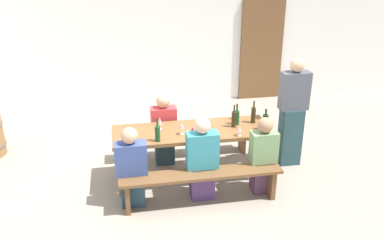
% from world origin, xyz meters
% --- Properties ---
extents(ground_plane, '(24.00, 24.00, 0.00)m').
position_xyz_m(ground_plane, '(0.00, 0.00, 0.00)').
color(ground_plane, gray).
extents(back_wall, '(14.00, 0.20, 3.20)m').
position_xyz_m(back_wall, '(0.00, 3.19, 1.60)').
color(back_wall, white).
rests_on(back_wall, ground).
extents(wooden_door, '(0.90, 0.06, 2.10)m').
position_xyz_m(wooden_door, '(2.04, 3.05, 1.05)').
color(wooden_door, brown).
rests_on(wooden_door, ground).
extents(tasting_table, '(2.20, 0.73, 0.75)m').
position_xyz_m(tasting_table, '(0.00, 0.00, 0.67)').
color(tasting_table, brown).
rests_on(tasting_table, ground).
extents(bench_near, '(2.10, 0.30, 0.45)m').
position_xyz_m(bench_near, '(0.00, -0.67, 0.36)').
color(bench_near, brown).
rests_on(bench_near, ground).
extents(bench_far, '(2.10, 0.30, 0.45)m').
position_xyz_m(bench_far, '(0.00, 0.67, 0.36)').
color(bench_far, brown).
rests_on(bench_far, ground).
extents(wine_bottle_0, '(0.08, 0.08, 0.30)m').
position_xyz_m(wine_bottle_0, '(1.00, -0.17, 0.87)').
color(wine_bottle_0, '#143319').
rests_on(wine_bottle_0, tasting_table).
extents(wine_bottle_1, '(0.07, 0.07, 0.32)m').
position_xyz_m(wine_bottle_1, '(-0.50, -0.26, 0.86)').
color(wine_bottle_1, '#194723').
rests_on(wine_bottle_1, tasting_table).
extents(wine_bottle_2, '(0.08, 0.08, 0.31)m').
position_xyz_m(wine_bottle_2, '(0.66, 0.08, 0.86)').
color(wine_bottle_2, '#194723').
rests_on(wine_bottle_2, tasting_table).
extents(wine_bottle_3, '(0.07, 0.07, 0.33)m').
position_xyz_m(wine_bottle_3, '(0.91, 0.10, 0.87)').
color(wine_bottle_3, '#332814').
rests_on(wine_bottle_3, tasting_table).
extents(wine_bottle_4, '(0.07, 0.07, 0.33)m').
position_xyz_m(wine_bottle_4, '(0.60, -0.00, 0.87)').
color(wine_bottle_4, '#332814').
rests_on(wine_bottle_4, tasting_table).
extents(wine_glass_0, '(0.07, 0.07, 0.18)m').
position_xyz_m(wine_glass_0, '(-0.44, 0.10, 0.87)').
color(wine_glass_0, silver).
rests_on(wine_glass_0, tasting_table).
extents(wine_glass_1, '(0.08, 0.08, 0.14)m').
position_xyz_m(wine_glass_1, '(0.59, -0.30, 0.85)').
color(wine_glass_1, silver).
rests_on(wine_glass_1, tasting_table).
extents(wine_glass_2, '(0.07, 0.07, 0.17)m').
position_xyz_m(wine_glass_2, '(0.68, 0.27, 0.87)').
color(wine_glass_2, silver).
rests_on(wine_glass_2, tasting_table).
extents(wine_glass_3, '(0.06, 0.06, 0.17)m').
position_xyz_m(wine_glass_3, '(-0.05, -0.29, 0.88)').
color(wine_glass_3, silver).
rests_on(wine_glass_3, tasting_table).
extents(wine_glass_4, '(0.08, 0.08, 0.16)m').
position_xyz_m(wine_glass_4, '(-0.16, -0.11, 0.87)').
color(wine_glass_4, silver).
rests_on(wine_glass_4, tasting_table).
extents(seated_guest_near_0, '(0.40, 0.24, 1.08)m').
position_xyz_m(seated_guest_near_0, '(-0.87, -0.52, 0.51)').
color(seated_guest_near_0, '#274658').
rests_on(seated_guest_near_0, ground).
extents(seated_guest_near_1, '(0.41, 0.24, 1.15)m').
position_xyz_m(seated_guest_near_1, '(0.04, -0.52, 0.54)').
color(seated_guest_near_1, '#503569').
rests_on(seated_guest_near_1, ground).
extents(seated_guest_near_2, '(0.35, 0.24, 1.08)m').
position_xyz_m(seated_guest_near_2, '(0.87, -0.52, 0.52)').
color(seated_guest_near_2, '#533451').
rests_on(seated_guest_near_2, ground).
extents(seated_guest_far_0, '(0.38, 0.24, 1.11)m').
position_xyz_m(seated_guest_far_0, '(-0.33, 0.52, 0.53)').
color(seated_guest_far_0, '#294450').
rests_on(seated_guest_far_0, ground).
extents(standing_host, '(0.41, 0.24, 1.66)m').
position_xyz_m(standing_host, '(1.54, 0.16, 0.80)').
color(standing_host, '#27464C').
rests_on(standing_host, ground).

